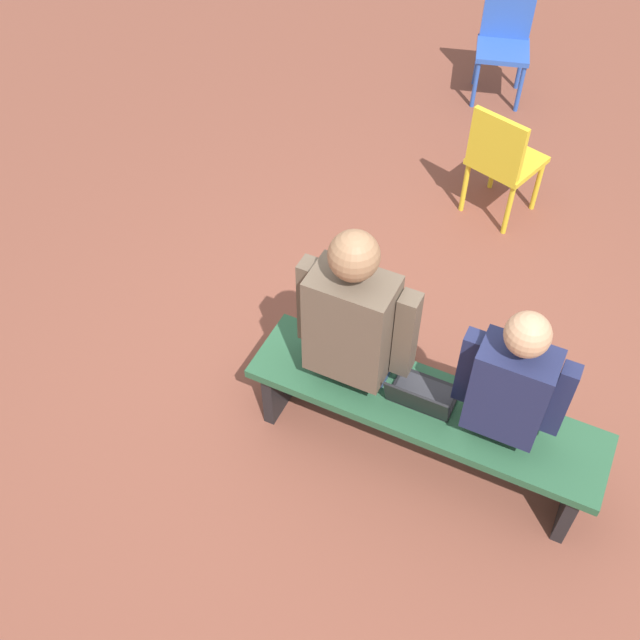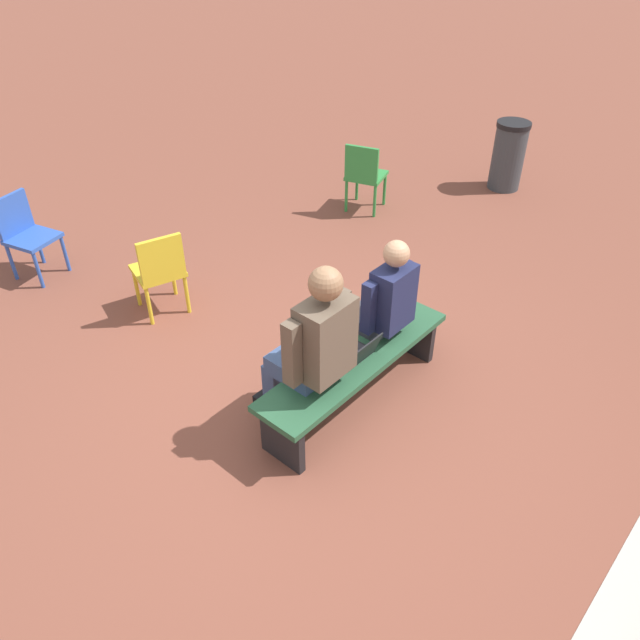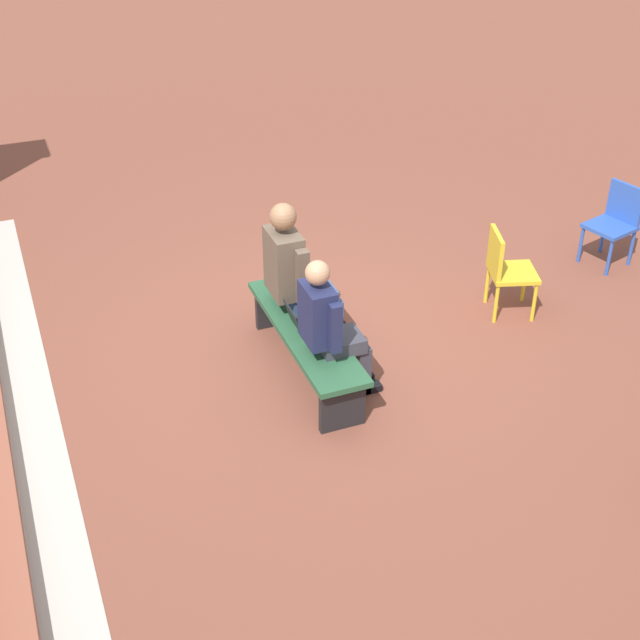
# 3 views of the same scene
# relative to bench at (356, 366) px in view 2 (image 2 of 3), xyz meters

# --- Properties ---
(ground_plane) EXTENTS (60.00, 60.00, 0.00)m
(ground_plane) POSITION_rel_bench_xyz_m (0.31, -0.19, -0.35)
(ground_plane) COLOR brown
(bench) EXTENTS (1.80, 0.44, 0.45)m
(bench) POSITION_rel_bench_xyz_m (0.00, 0.00, 0.00)
(bench) COLOR #285638
(bench) RESTS_ON ground
(person_student) EXTENTS (0.51, 0.64, 1.28)m
(person_student) POSITION_rel_bench_xyz_m (-0.37, -0.06, 0.34)
(person_student) COLOR #383842
(person_student) RESTS_ON ground
(person_adult) EXTENTS (0.59, 0.74, 1.42)m
(person_adult) POSITION_rel_bench_xyz_m (0.40, -0.07, 0.39)
(person_adult) COLOR #384C75
(person_adult) RESTS_ON ground
(laptop) EXTENTS (0.32, 0.29, 0.21)m
(laptop) POSITION_rel_bench_xyz_m (0.02, 0.01, 0.15)
(laptop) COLOR black
(laptop) RESTS_ON bench
(plastic_chair_by_pillar) EXTENTS (0.53, 0.53, 0.84)m
(plastic_chair_by_pillar) POSITION_rel_bench_xyz_m (-2.67, -2.02, 0.13)
(plastic_chair_by_pillar) COLOR #2D893D
(plastic_chair_by_pillar) RESTS_ON ground
(plastic_chair_mid_courtyard) EXTENTS (0.52, 0.52, 0.84)m
(plastic_chair_mid_courtyard) POSITION_rel_bench_xyz_m (0.68, -3.65, 0.13)
(plastic_chair_mid_courtyard) COLOR #2D56B7
(plastic_chair_mid_courtyard) RESTS_ON ground
(plastic_chair_near_bench_right) EXTENTS (0.53, 0.53, 0.84)m
(plastic_chair_near_bench_right) POSITION_rel_bench_xyz_m (0.23, -2.07, 0.13)
(plastic_chair_near_bench_right) COLOR gold
(plastic_chair_near_bench_right) RESTS_ON ground
(litter_bin) EXTENTS (0.42, 0.42, 0.86)m
(litter_bin) POSITION_rel_bench_xyz_m (-4.40, -1.06, 0.08)
(litter_bin) COLOR #383D42
(litter_bin) RESTS_ON ground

